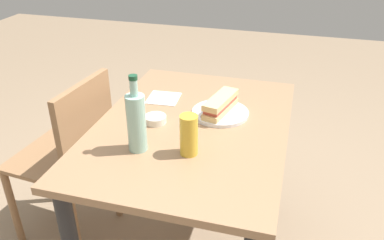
% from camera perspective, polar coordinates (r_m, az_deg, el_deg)
% --- Properties ---
extents(dining_table, '(1.06, 0.77, 0.74)m').
position_cam_1_polar(dining_table, '(1.66, 0.00, -4.35)').
color(dining_table, '#997251').
rests_on(dining_table, ground).
extents(chair_far, '(0.44, 0.44, 0.87)m').
position_cam_1_polar(chair_far, '(1.93, -16.96, -4.61)').
color(chair_far, '#936B47').
rests_on(chair_far, ground).
extents(plate_near, '(0.24, 0.24, 0.01)m').
position_cam_1_polar(plate_near, '(1.67, 4.13, 1.04)').
color(plate_near, white).
rests_on(plate_near, dining_table).
extents(baguette_sandwich_near, '(0.23, 0.12, 0.07)m').
position_cam_1_polar(baguette_sandwich_near, '(1.65, 4.18, 2.32)').
color(baguette_sandwich_near, '#DBB77A').
rests_on(baguette_sandwich_near, plate_near).
extents(knife_near, '(0.18, 0.03, 0.01)m').
position_cam_1_polar(knife_near, '(1.68, 2.34, 1.61)').
color(knife_near, silver).
rests_on(knife_near, plate_near).
extents(water_bottle, '(0.07, 0.07, 0.29)m').
position_cam_1_polar(water_bottle, '(1.39, -8.10, -0.19)').
color(water_bottle, '#99C6B7').
rests_on(water_bottle, dining_table).
extents(beer_glass, '(0.06, 0.06, 0.15)m').
position_cam_1_polar(beer_glass, '(1.37, -0.46, -2.21)').
color(beer_glass, gold).
rests_on(beer_glass, dining_table).
extents(olive_bowl, '(0.09, 0.09, 0.03)m').
position_cam_1_polar(olive_bowl, '(1.61, -5.34, 0.11)').
color(olive_bowl, silver).
rests_on(olive_bowl, dining_table).
extents(paper_napkin, '(0.15, 0.15, 0.00)m').
position_cam_1_polar(paper_napkin, '(1.81, -4.17, 3.18)').
color(paper_napkin, white).
rests_on(paper_napkin, dining_table).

